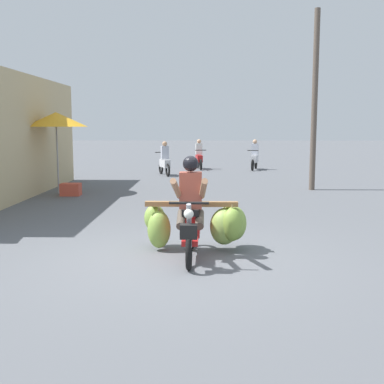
% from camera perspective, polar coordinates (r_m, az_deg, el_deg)
% --- Properties ---
extents(ground_plane, '(120.00, 120.00, 0.00)m').
position_cam_1_polar(ground_plane, '(7.58, -1.70, -7.81)').
color(ground_plane, '#56595E').
extents(motorbike_main_loaded, '(1.73, 1.79, 1.58)m').
position_cam_1_polar(motorbike_main_loaded, '(7.84, 1.14, -3.39)').
color(motorbike_main_loaded, black).
rests_on(motorbike_main_loaded, ground).
extents(motorbike_distant_ahead_left, '(0.71, 1.56, 1.40)m').
position_cam_1_polar(motorbike_distant_ahead_left, '(20.05, -3.21, 3.56)').
color(motorbike_distant_ahead_left, black).
rests_on(motorbike_distant_ahead_left, ground).
extents(motorbike_distant_ahead_right, '(0.51, 1.62, 1.40)m').
position_cam_1_polar(motorbike_distant_ahead_right, '(22.95, 0.83, 4.10)').
color(motorbike_distant_ahead_right, black).
rests_on(motorbike_distant_ahead_right, ground).
extents(motorbike_distant_far_ahead, '(0.62, 1.59, 1.40)m').
position_cam_1_polar(motorbike_distant_far_ahead, '(22.83, 7.31, 4.02)').
color(motorbike_distant_far_ahead, black).
rests_on(motorbike_distant_far_ahead, ground).
extents(market_umbrella_near_shop, '(1.83, 1.83, 2.43)m').
position_cam_1_polar(market_umbrella_near_shop, '(15.17, -15.57, 8.15)').
color(market_umbrella_near_shop, '#99999E').
rests_on(market_umbrella_near_shop, ground).
extents(produce_crate, '(0.56, 0.40, 0.36)m').
position_cam_1_polar(produce_crate, '(14.71, -13.96, 0.29)').
color(produce_crate, '#CC4C38').
rests_on(produce_crate, ground).
extents(utility_pole, '(0.18, 0.18, 5.58)m').
position_cam_1_polar(utility_pole, '(15.94, 14.11, 10.25)').
color(utility_pole, brown).
rests_on(utility_pole, ground).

